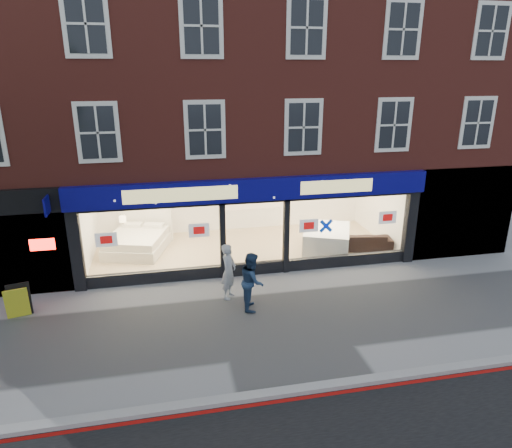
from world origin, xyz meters
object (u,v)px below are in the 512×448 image
object	(u,v)px
display_bed	(138,240)
pedestrian_grey	(229,271)
sofa	(362,241)
mattress_stack	(327,239)
a_board	(18,301)
pedestrian_blue	(252,281)

from	to	relation	value
display_bed	pedestrian_grey	distance (m)	5.00
sofa	pedestrian_grey	distance (m)	6.01
mattress_stack	sofa	size ratio (longest dim) A/B	1.17
a_board	pedestrian_blue	xyz separation A→B (m)	(6.37, -0.81, 0.38)
mattress_stack	a_board	xyz separation A→B (m)	(-9.91, -2.80, -0.04)
sofa	mattress_stack	bearing A→B (deg)	-0.21
sofa	a_board	distance (m)	11.52
pedestrian_blue	sofa	bearing A→B (deg)	-45.40
mattress_stack	pedestrian_blue	xyz separation A→B (m)	(-3.54, -3.61, 0.34)
sofa	pedestrian_blue	bearing A→B (deg)	45.33
mattress_stack	pedestrian_grey	bearing A→B (deg)	-145.23
display_bed	pedestrian_grey	xyz separation A→B (m)	(2.78, -4.14, 0.37)
pedestrian_blue	pedestrian_grey	bearing A→B (deg)	45.82
pedestrian_grey	pedestrian_blue	xyz separation A→B (m)	(0.55, -0.77, -0.00)
display_bed	sofa	distance (m)	8.34
mattress_stack	sofa	xyz separation A→B (m)	(1.32, -0.25, -0.09)
display_bed	pedestrian_blue	world-z (taller)	pedestrian_blue
display_bed	sofa	world-z (taller)	display_bed
display_bed	mattress_stack	world-z (taller)	display_bed
a_board	pedestrian_blue	bearing A→B (deg)	-21.24
mattress_stack	sofa	distance (m)	1.34
display_bed	pedestrian_blue	xyz separation A→B (m)	(3.33, -4.91, 0.36)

